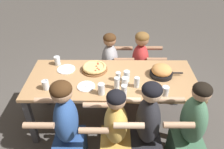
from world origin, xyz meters
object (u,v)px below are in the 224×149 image
object	(u,v)px
diner_near_center	(115,134)
diner_far_midright	(140,67)
diner_far_center	(110,68)
empty_plate_b	(86,86)
diner_near_right	(189,132)
drinking_glass_c	(118,76)
drinking_glass_g	(117,84)
drinking_glass_e	(165,92)
drinking_glass_j	(137,82)
skillet_bowl	(162,71)
empty_plate_a	(66,69)
diner_near_midleft	(68,130)
pizza_board_main	(94,68)
drinking_glass_d	(57,61)
diner_near_midright	(146,131)
drinking_glass_a	(101,90)
drinking_glass_b	(127,77)
cocktail_glass_blue	(46,85)
drinking_glass_f	(147,90)
drinking_glass_h	(125,82)
drinking_glass_i	(124,91)

from	to	relation	value
diner_near_center	diner_far_midright	xyz separation A→B (m)	(0.38, 1.27, 0.01)
diner_far_center	empty_plate_b	bearing A→B (deg)	-17.91
diner_near_right	diner_far_midright	bearing A→B (deg)	17.07
drinking_glass_c	diner_far_midright	xyz separation A→B (m)	(0.35, 0.68, -0.32)
drinking_glass_g	drinking_glass_e	bearing A→B (deg)	-14.37
empty_plate_b	drinking_glass_j	xyz separation A→B (m)	(0.58, 0.01, 0.06)
skillet_bowl	diner_near_right	distance (m)	0.78
drinking_glass_e	diner_near_center	distance (m)	0.70
drinking_glass_c	drinking_glass_j	distance (m)	0.24
skillet_bowl	diner_near_right	bearing A→B (deg)	-73.63
empty_plate_a	diner_near_midleft	bearing A→B (deg)	-80.73
pizza_board_main	drinking_glass_d	size ratio (longest dim) A/B	2.83
drinking_glass_g	diner_near_midright	size ratio (longest dim) A/B	0.13
drinking_glass_a	drinking_glass_b	bearing A→B (deg)	40.24
cocktail_glass_blue	drinking_glass_b	bearing A→B (deg)	9.92
pizza_board_main	drinking_glass_j	distance (m)	0.61
drinking_glass_f	diner_near_right	bearing A→B (deg)	-39.02
drinking_glass_b	drinking_glass_h	size ratio (longest dim) A/B	1.30
drinking_glass_a	drinking_glass_j	xyz separation A→B (m)	(0.40, 0.13, 0.01)
skillet_bowl	diner_near_midleft	world-z (taller)	diner_near_midleft
drinking_glass_d	diner_far_center	bearing A→B (deg)	25.81
drinking_glass_c	diner_near_midright	bearing A→B (deg)	-63.90
drinking_glass_g	drinking_glass_j	bearing A→B (deg)	7.73
drinking_glass_g	diner_near_midright	bearing A→B (deg)	-54.89
skillet_bowl	drinking_glass_h	distance (m)	0.50
diner_near_center	diner_near_midright	world-z (taller)	diner_near_midright
cocktail_glass_blue	diner_near_midleft	world-z (taller)	diner_near_midleft
empty_plate_b	diner_near_midleft	size ratio (longest dim) A/B	0.18
drinking_glass_a	drinking_glass_d	world-z (taller)	drinking_glass_a
skillet_bowl	diner_far_midright	bearing A→B (deg)	107.91
pizza_board_main	skillet_bowl	size ratio (longest dim) A/B	0.82
diner_far_center	diner_far_midright	bearing A→B (deg)	90.00
diner_near_midleft	drinking_glass_e	bearing A→B (deg)	-73.81
drinking_glass_a	drinking_glass_j	distance (m)	0.42
cocktail_glass_blue	drinking_glass_e	world-z (taller)	cocktail_glass_blue
diner_near_right	drinking_glass_i	bearing A→B (deg)	66.23
diner_near_midleft	pizza_board_main	bearing A→B (deg)	-16.14
drinking_glass_e	drinking_glass_g	size ratio (longest dim) A/B	0.87
drinking_glass_e	diner_near_midright	world-z (taller)	diner_near_midright
drinking_glass_e	drinking_glass_h	distance (m)	0.47
drinking_glass_a	drinking_glass_d	distance (m)	0.86
empty_plate_a	empty_plate_b	xyz separation A→B (m)	(0.29, -0.35, 0.00)
drinking_glass_b	drinking_glass_e	distance (m)	0.49
drinking_glass_h	drinking_glass_g	bearing A→B (deg)	-148.50
skillet_bowl	drinking_glass_c	distance (m)	0.55
drinking_glass_f	diner_near_right	world-z (taller)	diner_near_right
cocktail_glass_blue	drinking_glass_e	size ratio (longest dim) A/B	1.08
diner_far_midright	diner_far_center	distance (m)	0.46
diner_far_midright	empty_plate_b	bearing A→B (deg)	-41.41
empty_plate_b	drinking_glass_g	distance (m)	0.36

